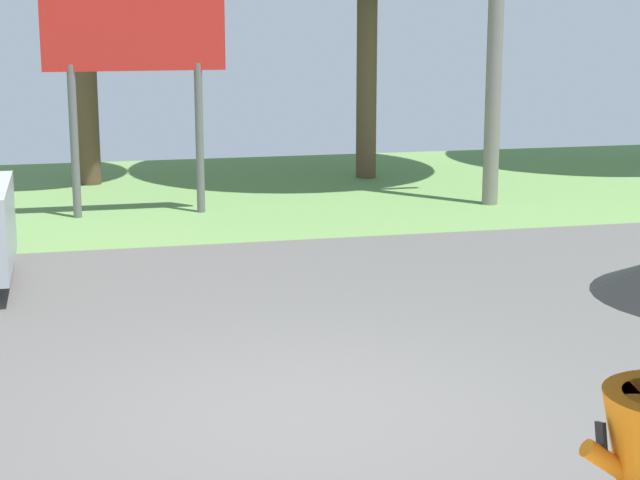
{
  "coord_description": "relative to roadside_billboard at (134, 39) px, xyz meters",
  "views": [
    {
      "loc": [
        -1.63,
        -7.4,
        2.98
      ],
      "look_at": [
        0.37,
        1.0,
        1.1
      ],
      "focal_mm": 59.96,
      "sensor_mm": 36.0,
      "label": 1
    }
  ],
  "objects": [
    {
      "name": "roadside_billboard",
      "position": [
        0.0,
        0.0,
        0.0
      ],
      "size": [
        2.6,
        0.12,
        3.5
      ],
      "color": "slate",
      "rests_on": "ground_plane"
    },
    {
      "name": "ground_plane",
      "position": [
        0.64,
        -5.3,
        -2.6
      ],
      "size": [
        40.0,
        22.0,
        0.2
      ],
      "color": "#565451"
    }
  ]
}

